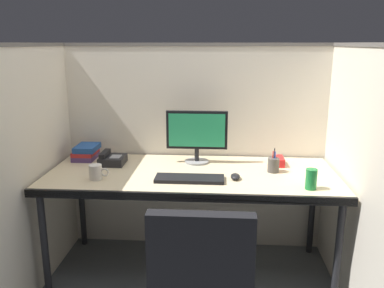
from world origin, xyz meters
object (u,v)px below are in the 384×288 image
(book_stack, at_px, (86,152))
(red_stapler, at_px, (280,161))
(keyboard_main, at_px, (189,179))
(soda_can, at_px, (311,179))
(computer_mouse, at_px, (235,177))
(desk, at_px, (191,180))
(pen_cup, at_px, (273,165))
(monitor_center, at_px, (197,133))
(coffee_mug, at_px, (96,172))
(desk_phone, at_px, (112,159))

(book_stack, height_order, red_stapler, book_stack)
(keyboard_main, xyz_separation_m, book_stack, (-0.79, 0.42, 0.04))
(red_stapler, bearing_deg, soda_can, -76.90)
(soda_can, bearing_deg, computer_mouse, 161.70)
(desk, relative_size, pen_cup, 11.90)
(keyboard_main, bearing_deg, computer_mouse, 8.48)
(monitor_center, xyz_separation_m, soda_can, (0.70, -0.48, -0.15))
(desk, bearing_deg, coffee_mug, -163.59)
(soda_can, bearing_deg, monitor_center, 145.25)
(desk_phone, bearing_deg, soda_can, -17.53)
(coffee_mug, bearing_deg, desk_phone, 88.10)
(red_stapler, bearing_deg, computer_mouse, -134.99)
(desk, relative_size, book_stack, 8.82)
(monitor_center, distance_m, coffee_mug, 0.75)
(monitor_center, distance_m, desk_phone, 0.63)
(desk, relative_size, soda_can, 15.57)
(keyboard_main, distance_m, computer_mouse, 0.29)
(computer_mouse, bearing_deg, desk_phone, 162.86)
(desk, xyz_separation_m, monitor_center, (0.02, 0.23, 0.27))
(computer_mouse, bearing_deg, red_stapler, 45.01)
(desk, bearing_deg, desk_phone, 164.63)
(monitor_center, bearing_deg, soda_can, -34.75)
(keyboard_main, xyz_separation_m, soda_can, (0.72, -0.10, 0.05))
(coffee_mug, distance_m, soda_can, 1.31)
(desk_phone, bearing_deg, coffee_mug, -91.90)
(coffee_mug, height_order, red_stapler, coffee_mug)
(coffee_mug, relative_size, red_stapler, 0.84)
(book_stack, bearing_deg, soda_can, -18.88)
(desk, height_order, pen_cup, pen_cup)
(desk, distance_m, pen_cup, 0.55)
(monitor_center, bearing_deg, desk_phone, -172.82)
(coffee_mug, relative_size, desk_phone, 0.66)
(monitor_center, height_order, pen_cup, monitor_center)
(computer_mouse, bearing_deg, pen_cup, 32.46)
(coffee_mug, bearing_deg, monitor_center, 33.72)
(monitor_center, bearing_deg, pen_cup, -18.90)
(red_stapler, bearing_deg, coffee_mug, -161.93)
(pen_cup, distance_m, desk_phone, 1.12)
(keyboard_main, bearing_deg, pen_cup, 20.66)
(coffee_mug, bearing_deg, book_stack, 115.66)
(desk_phone, bearing_deg, pen_cup, -5.26)
(desk, relative_size, computer_mouse, 19.79)
(soda_can, bearing_deg, red_stapler, 103.10)
(pen_cup, bearing_deg, desk_phone, 174.74)
(keyboard_main, height_order, desk_phone, desk_phone)
(computer_mouse, height_order, pen_cup, pen_cup)
(red_stapler, distance_m, pen_cup, 0.18)
(monitor_center, xyz_separation_m, computer_mouse, (0.26, -0.34, -0.20))
(pen_cup, bearing_deg, computer_mouse, -147.54)
(monitor_center, height_order, book_stack, monitor_center)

